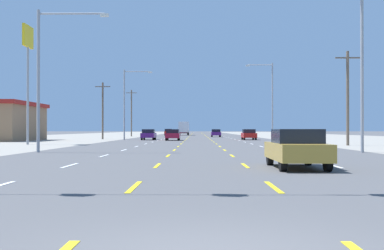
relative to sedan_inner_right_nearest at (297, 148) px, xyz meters
name	(u,v)px	position (x,y,z in m)	size (l,w,h in m)	color
ground_plane	(198,140)	(-3.55, 52.77, -0.76)	(572.00, 572.00, 0.00)	#4C4C4F
lot_apron_left	(23,139)	(-28.30, 52.77, -0.75)	(28.00, 440.00, 0.01)	gray
lot_apron_right	(374,140)	(21.20, 52.77, -0.75)	(28.00, 440.00, 0.01)	gray
lane_markings	(198,136)	(-3.55, 91.27, -0.75)	(10.64, 227.60, 0.01)	white
sedan_inner_right_nearest	(297,148)	(0.00, 0.00, 0.00)	(1.80, 4.50, 1.46)	#B28C33
sedan_inner_left_near	(173,135)	(-6.87, 47.28, 0.00)	(1.80, 4.50, 1.46)	maroon
sedan_far_left_mid	(149,134)	(-10.33, 50.44, 0.00)	(1.80, 4.50, 1.46)	#4C196B
sedan_far_right_midfar	(249,134)	(3.43, 51.15, 0.00)	(1.80, 4.50, 1.46)	red
sedan_inner_right_far	(216,133)	(-0.14, 77.23, 0.00)	(1.80, 4.50, 1.46)	#4C196B
hatchback_far_left_farther	(168,132)	(-10.37, 99.14, 0.03)	(1.72, 3.90, 1.54)	red
box_truck_inner_left_farthest	(184,128)	(-6.90, 103.39, 1.08)	(2.40, 7.20, 3.23)	maroon
pole_sign_left_row_1	(28,52)	(-19.80, 29.11, 8.07)	(0.24, 2.59, 11.32)	gray
streetlight_left_row_0	(46,68)	(-13.19, 12.84, 4.53)	(4.52, 0.26, 8.98)	gray
streetlight_right_row_0	(357,58)	(6.30, 12.84, 5.17)	(3.48, 0.26, 10.45)	gray
streetlight_left_row_1	(127,99)	(-13.31, 50.60, 4.80)	(3.92, 0.26, 9.63)	gray
streetlight_right_row_1	(270,96)	(6.27, 50.60, 5.25)	(3.75, 0.26, 10.53)	gray
utility_pole_right_row_0	(348,96)	(9.82, 26.76, 3.67)	(2.20, 0.26, 8.48)	brown
utility_pole_left_row_1	(103,110)	(-17.47, 54.97, 3.57)	(2.20, 0.26, 8.28)	brown
utility_pole_left_row_2	(131,112)	(-17.09, 84.50, 4.18)	(2.20, 0.26, 9.48)	brown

